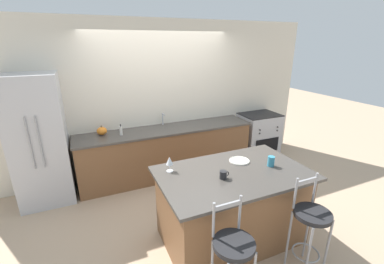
% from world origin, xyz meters
% --- Properties ---
extents(ground_plane, '(18.00, 18.00, 0.00)m').
position_xyz_m(ground_plane, '(0.00, 0.00, 0.00)').
color(ground_plane, tan).
extents(wall_back, '(6.00, 0.07, 2.70)m').
position_xyz_m(wall_back, '(0.00, 0.70, 1.35)').
color(wall_back, beige).
rests_on(wall_back, ground_plane).
extents(back_counter, '(3.09, 0.68, 0.89)m').
position_xyz_m(back_counter, '(0.00, 0.38, 0.45)').
color(back_counter, brown).
rests_on(back_counter, ground_plane).
extents(sink_faucet, '(0.02, 0.13, 0.22)m').
position_xyz_m(sink_faucet, '(0.00, 0.58, 1.03)').
color(sink_faucet, '#ADAFB5').
rests_on(sink_faucet, back_counter).
extents(kitchen_island, '(1.73, 1.07, 0.91)m').
position_xyz_m(kitchen_island, '(0.19, -1.50, 0.46)').
color(kitchen_island, brown).
rests_on(kitchen_island, ground_plane).
extents(refrigerator, '(0.73, 0.69, 1.93)m').
position_xyz_m(refrigerator, '(-1.94, 0.35, 0.96)').
color(refrigerator, '#BCBCC1').
rests_on(refrigerator, ground_plane).
extents(oven_range, '(0.77, 0.62, 0.93)m').
position_xyz_m(oven_range, '(2.01, 0.38, 0.46)').
color(oven_range, '#B7B7BC').
rests_on(oven_range, ground_plane).
extents(bar_stool_near, '(0.37, 0.37, 1.07)m').
position_xyz_m(bar_stool_near, '(-0.28, -2.26, 0.59)').
color(bar_stool_near, '#99999E').
rests_on(bar_stool_near, ground_plane).
extents(bar_stool_far, '(0.37, 0.37, 1.07)m').
position_xyz_m(bar_stool_far, '(0.65, -2.23, 0.59)').
color(bar_stool_far, '#99999E').
rests_on(bar_stool_far, ground_plane).
extents(dinner_plate, '(0.26, 0.26, 0.02)m').
position_xyz_m(dinner_plate, '(0.40, -1.29, 0.92)').
color(dinner_plate, beige).
rests_on(dinner_plate, kitchen_island).
extents(wine_glass, '(0.08, 0.08, 0.18)m').
position_xyz_m(wine_glass, '(-0.48, -1.18, 1.04)').
color(wine_glass, white).
rests_on(wine_glass, kitchen_island).
extents(coffee_mug, '(0.11, 0.08, 0.09)m').
position_xyz_m(coffee_mug, '(0.01, -1.58, 0.96)').
color(coffee_mug, '#232326').
rests_on(coffee_mug, kitchen_island).
extents(tumbler_cup, '(0.08, 0.08, 0.12)m').
position_xyz_m(tumbler_cup, '(0.67, -1.55, 0.97)').
color(tumbler_cup, teal).
rests_on(tumbler_cup, kitchen_island).
extents(pumpkin_decoration, '(0.16, 0.16, 0.15)m').
position_xyz_m(pumpkin_decoration, '(-1.07, 0.49, 0.95)').
color(pumpkin_decoration, orange).
rests_on(pumpkin_decoration, back_counter).
extents(soap_bottle, '(0.05, 0.05, 0.18)m').
position_xyz_m(soap_bottle, '(-0.79, 0.35, 0.97)').
color(soap_bottle, silver).
rests_on(soap_bottle, back_counter).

